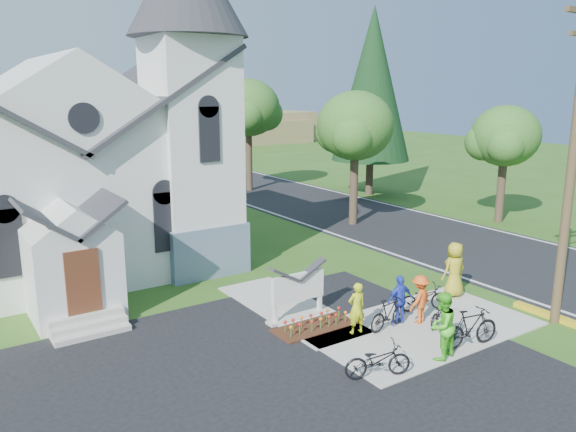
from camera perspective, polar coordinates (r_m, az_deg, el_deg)
ground at (r=16.59m, az=11.01°, el=-12.89°), size 120.00×120.00×0.00m
road at (r=33.59m, az=5.26°, el=0.54°), size 8.00×90.00×0.02m
sidewalk at (r=17.89m, az=13.36°, el=-10.95°), size 7.00×4.00×0.05m
church at (r=23.62m, az=-21.01°, el=7.41°), size 12.35×12.00×13.00m
church_sign at (r=17.74m, az=1.02°, el=-7.31°), size 2.20×0.40×1.70m
flower_bed at (r=17.43m, az=2.73°, el=-11.21°), size 2.60×1.10×0.07m
utility_pole at (r=18.49m, az=27.13°, el=6.06°), size 3.45×0.28×10.00m
tree_road_near at (r=29.62m, az=6.86°, el=9.02°), size 4.00×4.00×7.05m
tree_road_mid at (r=39.73m, az=-4.05°, el=10.86°), size 4.40×4.40×7.80m
tree_road_far at (r=32.16m, az=21.22°, el=7.52°), size 3.60×3.60×6.30m
conifer at (r=38.36m, az=8.57°, el=13.08°), size 5.20×5.20×12.40m
distant_hills at (r=68.45m, az=-21.99°, el=7.76°), size 61.00×10.00×5.60m
cyclist_0 at (r=16.83m, az=6.98°, el=-9.26°), size 0.61×0.44×1.56m
bike_0 at (r=14.64m, az=9.10°, el=-14.27°), size 1.83×1.19×0.91m
cyclist_1 at (r=15.73m, az=15.35°, el=-10.71°), size 1.02×0.86×1.85m
bike_1 at (r=17.36m, az=10.19°, el=-9.72°), size 1.67×0.66×0.97m
cyclist_2 at (r=17.69m, az=11.30°, el=-8.32°), size 0.93×0.45×1.55m
bike_2 at (r=18.03m, az=15.19°, el=-9.36°), size 1.66×1.12×0.83m
cyclist_3 at (r=17.89m, az=13.25°, el=-8.21°), size 1.09×0.78×1.53m
bike_3 at (r=16.74m, az=18.05°, el=-10.76°), size 1.94×0.85×1.13m
cyclist_4 at (r=20.34m, az=16.55°, el=-5.22°), size 0.99×0.69×1.93m
bike_4 at (r=18.99m, az=13.63°, el=-8.04°), size 1.74×1.07×0.86m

